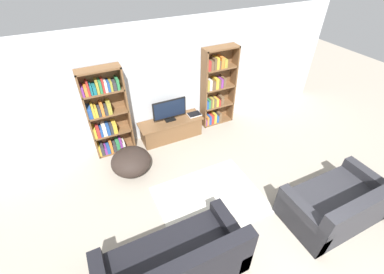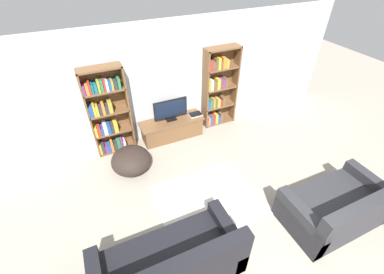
% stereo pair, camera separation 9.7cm
% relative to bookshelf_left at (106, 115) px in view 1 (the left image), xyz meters
% --- Properties ---
extents(wall_back, '(8.80, 0.06, 2.60)m').
position_rel_bookshelf_left_xyz_m(wall_back, '(1.42, 0.17, 0.36)').
color(wall_back, silver).
rests_on(wall_back, ground_plane).
extents(bookshelf_left, '(0.83, 0.30, 1.95)m').
position_rel_bookshelf_left_xyz_m(bookshelf_left, '(0.00, 0.00, 0.00)').
color(bookshelf_left, brown).
rests_on(bookshelf_left, ground_plane).
extents(bookshelf_right, '(0.83, 0.30, 1.95)m').
position_rel_bookshelf_left_xyz_m(bookshelf_right, '(2.59, 0.00, 0.00)').
color(bookshelf_right, brown).
rests_on(bookshelf_right, ground_plane).
extents(tv_stand, '(1.48, 0.50, 0.47)m').
position_rel_bookshelf_left_xyz_m(tv_stand, '(1.34, -0.13, -0.70)').
color(tv_stand, brown).
rests_on(tv_stand, ground_plane).
extents(television, '(0.78, 0.16, 0.52)m').
position_rel_bookshelf_left_xyz_m(television, '(1.34, -0.11, -0.19)').
color(television, black).
rests_on(television, tv_stand).
extents(laptop, '(0.31, 0.22, 0.03)m').
position_rel_bookshelf_left_xyz_m(laptop, '(1.94, -0.15, -0.46)').
color(laptop, silver).
rests_on(laptop, tv_stand).
extents(area_rug, '(1.87, 1.49, 0.02)m').
position_rel_bookshelf_left_xyz_m(area_rug, '(1.27, -2.18, -0.93)').
color(area_rug, beige).
rests_on(area_rug, ground_plane).
extents(couch_left_sectional, '(2.02, 0.91, 0.92)m').
position_rel_bookshelf_left_xyz_m(couch_left_sectional, '(0.17, -3.14, -0.64)').
color(couch_left_sectional, black).
rests_on(couch_left_sectional, ground_plane).
extents(couch_right_sofa, '(1.71, 0.99, 0.90)m').
position_rel_bookshelf_left_xyz_m(couch_right_sofa, '(3.01, -3.41, -0.65)').
color(couch_right_sofa, '#2D2D33').
rests_on(couch_right_sofa, ground_plane).
extents(beanbag_ottoman, '(0.79, 0.79, 0.50)m').
position_rel_bookshelf_left_xyz_m(beanbag_ottoman, '(0.19, -0.83, -0.69)').
color(beanbag_ottoman, '#2D231E').
rests_on(beanbag_ottoman, ground_plane).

